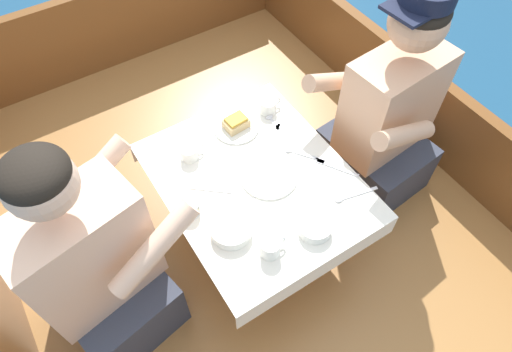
# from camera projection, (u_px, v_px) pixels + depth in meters

# --- Properties ---
(ground_plane) EXTENTS (60.00, 60.00, 0.00)m
(ground_plane) POSITION_uv_depth(u_px,v_px,m) (263.00, 274.00, 2.28)
(ground_plane) COLOR navy
(boat_deck) EXTENTS (2.08, 3.08, 0.32)m
(boat_deck) POSITION_uv_depth(u_px,v_px,m) (263.00, 260.00, 2.15)
(boat_deck) COLOR #9E6B38
(boat_deck) RESTS_ON ground_plane
(gunwale_starboard) EXTENTS (0.06, 3.08, 0.41)m
(gunwale_starboard) POSITION_uv_depth(u_px,v_px,m) (441.00, 122.00, 2.18)
(gunwale_starboard) COLOR brown
(gunwale_starboard) RESTS_ON boat_deck
(bow_coaming) EXTENTS (1.96, 0.06, 0.47)m
(bow_coaming) POSITION_uv_depth(u_px,v_px,m) (119.00, 24.00, 2.58)
(bow_coaming) COLOR brown
(bow_coaming) RESTS_ON boat_deck
(cockpit_table) EXTENTS (0.67, 0.82, 0.42)m
(cockpit_table) POSITION_uv_depth(u_px,v_px,m) (256.00, 186.00, 1.75)
(cockpit_table) COLOR #B2B2B7
(cockpit_table) RESTS_ON boat_deck
(person_port) EXTENTS (0.58, 0.53, 0.97)m
(person_port) POSITION_uv_depth(u_px,v_px,m) (97.00, 267.00, 1.54)
(person_port) COLOR #333847
(person_port) RESTS_ON boat_deck
(person_starboard) EXTENTS (0.55, 0.48, 1.01)m
(person_starboard) POSITION_uv_depth(u_px,v_px,m) (386.00, 117.00, 1.91)
(person_starboard) COLOR #333847
(person_starboard) RESTS_ON boat_deck
(plate_sandwich) EXTENTS (0.19, 0.19, 0.01)m
(plate_sandwich) POSITION_uv_depth(u_px,v_px,m) (236.00, 127.00, 1.86)
(plate_sandwich) COLOR silver
(plate_sandwich) RESTS_ON cockpit_table
(plate_bread) EXTENTS (0.22, 0.22, 0.01)m
(plate_bread) POSITION_uv_depth(u_px,v_px,m) (269.00, 176.00, 1.72)
(plate_bread) COLOR silver
(plate_bread) RESTS_ON cockpit_table
(sandwich) EXTENTS (0.10, 0.08, 0.05)m
(sandwich) POSITION_uv_depth(u_px,v_px,m) (236.00, 123.00, 1.84)
(sandwich) COLOR tan
(sandwich) RESTS_ON plate_sandwich
(bowl_port_near) EXTENTS (0.12, 0.12, 0.04)m
(bowl_port_near) POSITION_uv_depth(u_px,v_px,m) (315.00, 227.00, 1.56)
(bowl_port_near) COLOR silver
(bowl_port_near) RESTS_ON cockpit_table
(bowl_starboard_near) EXTENTS (0.14, 0.14, 0.04)m
(bowl_starboard_near) POSITION_uv_depth(u_px,v_px,m) (231.00, 229.00, 1.56)
(bowl_starboard_near) COLOR silver
(bowl_starboard_near) RESTS_ON cockpit_table
(coffee_cup_port) EXTENTS (0.10, 0.07, 0.05)m
(coffee_cup_port) POSITION_uv_depth(u_px,v_px,m) (190.00, 152.00, 1.75)
(coffee_cup_port) COLOR silver
(coffee_cup_port) RESTS_ON cockpit_table
(coffee_cup_starboard) EXTENTS (0.10, 0.07, 0.07)m
(coffee_cup_starboard) POSITION_uv_depth(u_px,v_px,m) (271.00, 247.00, 1.50)
(coffee_cup_starboard) COLOR silver
(coffee_cup_starboard) RESTS_ON cockpit_table
(coffee_cup_center) EXTENTS (0.10, 0.07, 0.06)m
(coffee_cup_center) POSITION_uv_depth(u_px,v_px,m) (268.00, 106.00, 1.90)
(coffee_cup_center) COLOR silver
(coffee_cup_center) RESTS_ON cockpit_table
(tin_can) EXTENTS (0.07, 0.07, 0.05)m
(tin_can) POSITION_uv_depth(u_px,v_px,m) (190.00, 208.00, 1.60)
(tin_can) COLOR silver
(tin_can) RESTS_ON cockpit_table
(utensil_fork_starboard) EXTENTS (0.10, 0.16, 0.00)m
(utensil_fork_starboard) POSITION_uv_depth(u_px,v_px,m) (333.00, 166.00, 1.74)
(utensil_fork_starboard) COLOR silver
(utensil_fork_starboard) RESTS_ON cockpit_table
(utensil_spoon_center) EXTENTS (0.11, 0.15, 0.01)m
(utensil_spoon_center) POSITION_uv_depth(u_px,v_px,m) (299.00, 153.00, 1.78)
(utensil_spoon_center) COLOR silver
(utensil_spoon_center) RESTS_ON cockpit_table
(utensil_spoon_starboard) EXTENTS (0.04, 0.17, 0.01)m
(utensil_spoon_starboard) POSITION_uv_depth(u_px,v_px,m) (274.00, 124.00, 1.87)
(utensil_spoon_starboard) COLOR silver
(utensil_spoon_starboard) RESTS_ON cockpit_table
(utensil_knife_port) EXTENTS (0.14, 0.12, 0.00)m
(utensil_knife_port) POSITION_uv_depth(u_px,v_px,m) (212.00, 190.00, 1.68)
(utensil_knife_port) COLOR silver
(utensil_knife_port) RESTS_ON cockpit_table
(utensil_fork_port) EXTENTS (0.15, 0.12, 0.00)m
(utensil_fork_port) POSITION_uv_depth(u_px,v_px,m) (274.00, 136.00, 1.84)
(utensil_fork_port) COLOR silver
(utensil_fork_port) RESTS_ON cockpit_table
(utensil_spoon_port) EXTENTS (0.17, 0.05, 0.01)m
(utensil_spoon_port) POSITION_uv_depth(u_px,v_px,m) (350.00, 196.00, 1.66)
(utensil_spoon_port) COLOR silver
(utensil_spoon_port) RESTS_ON cockpit_table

